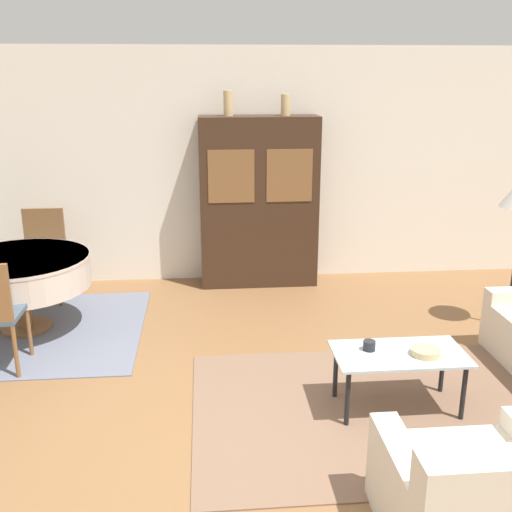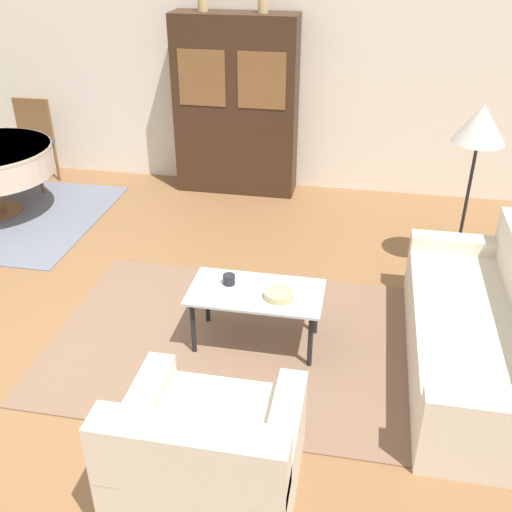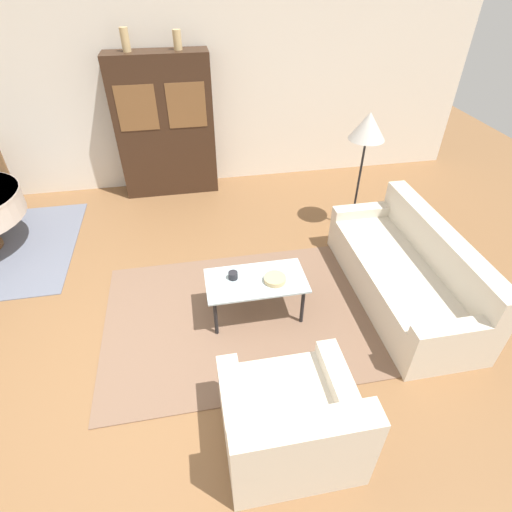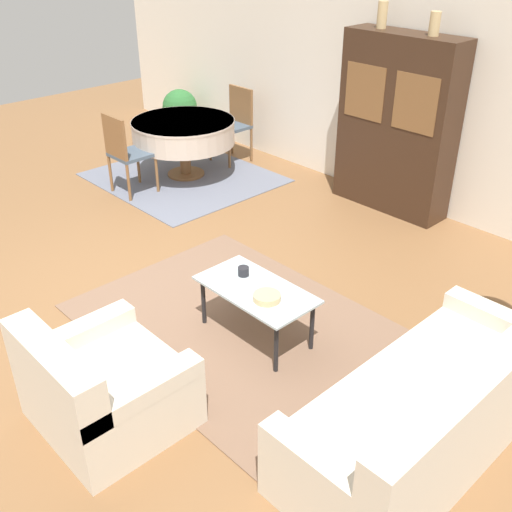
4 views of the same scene
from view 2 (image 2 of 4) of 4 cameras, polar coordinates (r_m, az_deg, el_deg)
ground_plane at (r=4.52m, az=-16.31°, el=-10.06°), size 14.00×14.00×0.00m
wall_back at (r=7.07m, az=-4.87°, el=17.64°), size 10.00×0.06×2.70m
area_rug at (r=4.57m, az=-1.62°, el=-8.10°), size 2.79×1.97×0.01m
dining_rug at (r=7.01m, az=-23.19°, el=3.56°), size 2.16×1.95×0.01m
couch at (r=4.43m, az=20.90°, el=-7.10°), size 0.86×2.08×0.81m
armchair at (r=3.37m, az=-4.66°, el=-18.50°), size 0.95×0.88×0.78m
coffee_table at (r=4.33m, az=0.00°, el=-3.94°), size 0.97×0.51×0.45m
display_cabinet at (r=6.82m, az=-1.91°, el=14.06°), size 1.34×0.41×1.95m
dining_chair_far at (r=7.57m, az=-20.62°, el=10.57°), size 0.44×0.44×0.98m
floor_lamp at (r=5.22m, az=20.55°, el=11.18°), size 0.42×0.42×1.52m
cup at (r=4.37m, az=-2.59°, el=-2.24°), size 0.09×0.09×0.07m
bowl at (r=4.22m, az=2.20°, el=-3.69°), size 0.21×0.21×0.05m
vase_short at (r=6.56m, az=0.67°, el=23.14°), size 0.11×0.11×0.23m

